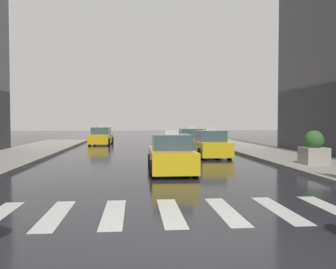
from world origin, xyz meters
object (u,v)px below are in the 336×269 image
object	(u,v)px
taxi_third	(191,140)
planter_mid_block	(314,149)
taxi_fourth	(101,137)
taxi_lead	(171,155)
taxi_second	(210,145)

from	to	relation	value
taxi_third	planter_mid_block	distance (m)	11.53
taxi_fourth	taxi_lead	bearing A→B (deg)	-75.81
taxi_second	taxi_third	bearing A→B (deg)	93.80
taxi_second	planter_mid_block	size ratio (longest dim) A/B	2.85
taxi_lead	planter_mid_block	distance (m)	6.93
taxi_lead	planter_mid_block	bearing A→B (deg)	6.84
taxi_lead	taxi_fourth	world-z (taller)	same
taxi_lead	taxi_second	bearing A→B (deg)	64.18
taxi_second	planter_mid_block	bearing A→B (deg)	-54.62
taxi_fourth	planter_mid_block	distance (m)	21.34
taxi_second	taxi_fourth	xyz separation A→B (m)	(-7.76, 12.47, 0.00)
taxi_second	taxi_lead	bearing A→B (deg)	-115.82
planter_mid_block	taxi_second	bearing A→B (deg)	125.38
taxi_lead	taxi_third	world-z (taller)	same
taxi_third	planter_mid_block	size ratio (longest dim) A/B	2.84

